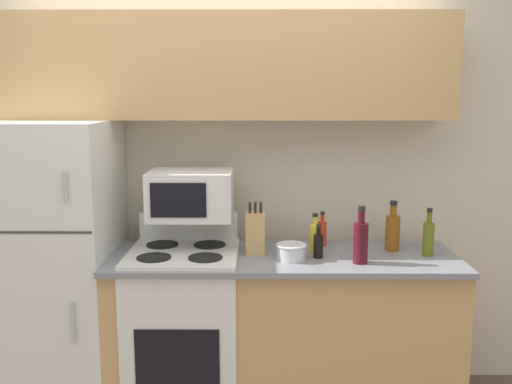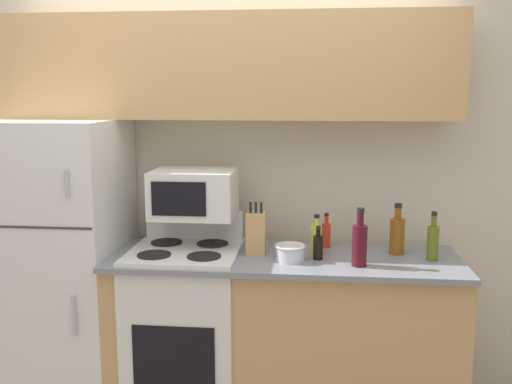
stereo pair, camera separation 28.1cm
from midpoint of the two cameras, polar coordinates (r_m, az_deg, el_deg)
name	(u,v)px [view 2 (the right image)]	position (r m, az deg, el deg)	size (l,w,h in m)	color
wall_back	(233,178)	(3.50, -0.05, 1.38)	(8.00, 0.05, 2.55)	beige
lower_cabinets	(283,335)	(3.27, 5.30, -14.14)	(1.88, 0.63, 0.92)	tan
refrigerator	(63,263)	(3.45, -16.59, -6.85)	(0.69, 0.74, 1.64)	white
upper_cabinets	(227,67)	(3.27, -0.40, 12.36)	(2.57, 0.33, 0.58)	tan
stove	(186,328)	(3.30, -4.51, -13.45)	(0.59, 0.61, 1.10)	white
microwave	(194,193)	(3.17, -3.70, -0.15)	(0.46, 0.36, 0.26)	white
knife_block	(256,233)	(3.09, 2.61, -4.15)	(0.10, 0.09, 0.29)	tan
bowl	(290,252)	(3.00, 6.14, -6.04)	(0.16, 0.16, 0.09)	silver
bottle_olive_oil	(433,241)	(3.17, 19.74, -4.68)	(0.06, 0.06, 0.26)	#5B6619
bottle_whiskey	(397,234)	(3.23, 16.39, -4.10)	(0.08, 0.08, 0.28)	brown
bottle_wine_red	(360,243)	(2.96, 13.03, -5.05)	(0.08, 0.08, 0.30)	#470F19
bottle_soy_sauce	(318,246)	(3.04, 8.88, -5.42)	(0.05, 0.05, 0.18)	black
bottle_cooking_spray	(316,239)	(3.13, 8.63, -4.67)	(0.06, 0.06, 0.22)	gold
bottle_hot_sauce	(326,234)	(3.28, 9.49, -4.19)	(0.05, 0.05, 0.20)	red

